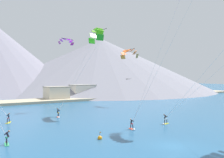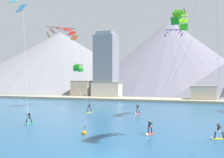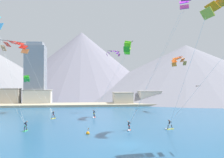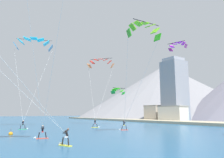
# 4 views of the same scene
# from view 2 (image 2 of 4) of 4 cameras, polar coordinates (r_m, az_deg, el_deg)

# --- Properties ---
(ground_plane) EXTENTS (400.00, 400.00, 0.00)m
(ground_plane) POSITION_cam_2_polar(r_m,az_deg,el_deg) (19.87, -1.28, -17.60)
(ground_plane) COLOR #23567F
(kitesurfer_near_lead) EXTENTS (0.82, 1.78, 1.64)m
(kitesurfer_near_lead) POSITION_cam_2_polar(r_m,az_deg,el_deg) (27.91, 8.41, -11.62)
(kitesurfer_near_lead) COLOR #E54C33
(kitesurfer_near_lead) RESTS_ON ground
(kitesurfer_near_trail) EXTENTS (1.24, 1.70, 1.75)m
(kitesurfer_near_trail) POSITION_cam_2_polar(r_m,az_deg,el_deg) (46.55, -5.00, -6.99)
(kitesurfer_near_trail) COLOR yellow
(kitesurfer_near_trail) RESTS_ON ground
(kitesurfer_mid_center) EXTENTS (0.67, 1.78, 1.70)m
(kitesurfer_mid_center) POSITION_cam_2_polar(r_m,az_deg,el_deg) (36.28, -18.18, -8.90)
(kitesurfer_mid_center) COLOR #33B266
(kitesurfer_mid_center) RESTS_ON ground
(kitesurfer_far_left) EXTENTS (0.88, 1.78, 1.79)m
(kitesurfer_far_left) POSITION_cam_2_polar(r_m,az_deg,el_deg) (44.23, 5.77, -7.30)
(kitesurfer_far_left) COLOR #E54C33
(kitesurfer_far_left) RESTS_ON ground
(kitesurfer_far_right) EXTENTS (1.78, 0.93, 1.65)m
(kitesurfer_far_right) POSITION_cam_2_polar(r_m,az_deg,el_deg) (27.79, 22.80, -11.60)
(kitesurfer_far_right) COLOR yellow
(kitesurfer_far_right) RESTS_ON ground
(parafoil_kite_near_trail) EXTENTS (12.77, 10.23, 16.66)m
(parafoil_kite_near_trail) POSITION_cam_2_polar(r_m,az_deg,el_deg) (57.89, -11.29, 10.47)
(parafoil_kite_near_trail) COLOR #CA773F
(parafoil_kite_far_left) EXTENTS (8.33, 5.74, 15.68)m
(parafoil_kite_far_left) POSITION_cam_2_polar(r_m,az_deg,el_deg) (42.73, 15.37, 13.23)
(parafoil_kite_far_left) COLOR #269A1B
(parafoil_kite_distant_high_outer) EXTENTS (2.11, 4.67, 1.79)m
(parafoil_kite_distant_high_outer) POSITION_cam_2_polar(r_m,az_deg,el_deg) (60.28, -7.76, 2.72)
(parafoil_kite_distant_high_outer) COLOR green
(parafoil_kite_distant_low_drift) EXTENTS (3.82, 1.84, 1.55)m
(parafoil_kite_distant_low_drift) POSITION_cam_2_polar(r_m,az_deg,el_deg) (52.82, 13.87, 10.42)
(parafoil_kite_distant_low_drift) COLOR #A03191
(race_marker_buoy) EXTENTS (0.56, 0.56, 1.02)m
(race_marker_buoy) POSITION_cam_2_polar(r_m,az_deg,el_deg) (28.01, -6.38, -12.17)
(race_marker_buoy) COLOR orange
(race_marker_buoy) RESTS_ON ground
(shoreline_strip) EXTENTS (180.00, 10.00, 0.70)m
(shoreline_strip) POSITION_cam_2_polar(r_m,az_deg,el_deg) (72.54, 14.34, -4.73)
(shoreline_strip) COLOR tan
(shoreline_strip) RESTS_ON ground
(shore_building_promenade_mid) EXTENTS (9.86, 4.60, 5.35)m
(shore_building_promenade_mid) POSITION_cam_2_polar(r_m,az_deg,el_deg) (81.96, -1.24, -2.60)
(shore_building_promenade_mid) COLOR silver
(shore_building_promenade_mid) RESTS_ON ground
(shore_building_quay_west) EXTENTS (6.85, 6.57, 4.45)m
(shore_building_quay_west) POSITION_cam_2_polar(r_m,az_deg,el_deg) (74.01, 20.15, -3.16)
(shore_building_quay_west) COLOR beige
(shore_building_quay_west) RESTS_ON ground
(shore_building_old_town) EXTENTS (6.64, 4.46, 5.83)m
(shore_building_old_town) POSITION_cam_2_polar(r_m,az_deg,el_deg) (86.17, -6.96, -2.33)
(shore_building_old_town) COLOR beige
(shore_building_old_town) RESTS_ON ground
(highrise_tower) EXTENTS (7.00, 7.00, 22.35)m
(highrise_tower) POSITION_cam_2_polar(r_m,az_deg,el_deg) (85.27, -1.35, 3.06)
(highrise_tower) COLOR gray
(highrise_tower) RESTS_ON ground
(mountain_peak_west_ridge) EXTENTS (109.29, 109.29, 33.05)m
(mountain_peak_west_ridge) POSITION_cam_2_polar(r_m,az_deg,el_deg) (143.33, -11.80, 3.91)
(mountain_peak_west_ridge) COLOR gray
(mountain_peak_west_ridge) RESTS_ON ground
(mountain_peak_central_summit) EXTENTS (89.31, 89.31, 36.82)m
(mountain_peak_central_summit) POSITION_cam_2_polar(r_m,az_deg,el_deg) (131.60, 13.16, 5.11)
(mountain_peak_central_summit) COLOR slate
(mountain_peak_central_summit) RESTS_ON ground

